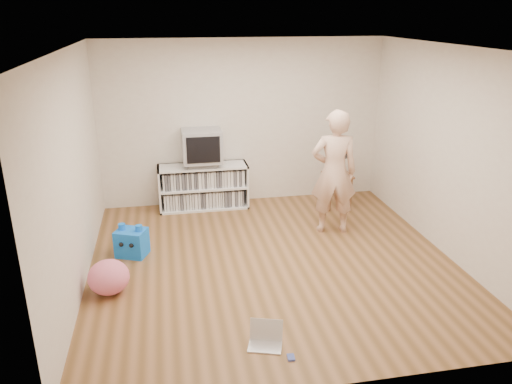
{
  "coord_description": "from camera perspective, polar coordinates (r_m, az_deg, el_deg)",
  "views": [
    {
      "loc": [
        -1.24,
        -5.46,
        2.99
      ],
      "look_at": [
        -0.14,
        0.4,
        0.8
      ],
      "focal_mm": 35.0,
      "sensor_mm": 36.0,
      "label": 1
    }
  ],
  "objects": [
    {
      "name": "ceiling",
      "position": [
        5.61,
        2.23,
        16.14
      ],
      "size": [
        4.5,
        4.5,
        0.01
      ],
      "primitive_type": "cube",
      "color": "white",
      "rests_on": "walls"
    },
    {
      "name": "table_lamp",
      "position": [
        7.86,
        9.48,
        4.75
      ],
      "size": [
        0.34,
        0.34,
        0.52
      ],
      "color": "#333333",
      "rests_on": "side_table"
    },
    {
      "name": "playing_cards",
      "position": [
        4.79,
        4.02,
        -18.33
      ],
      "size": [
        0.07,
        0.1,
        0.02
      ],
      "primitive_type": "cube",
      "rotation": [
        0.0,
        0.0,
        -0.09
      ],
      "color": "#3E4FA7",
      "rests_on": "ground"
    },
    {
      "name": "plush_blue",
      "position": [
        6.62,
        -14.02,
        -5.59
      ],
      "size": [
        0.45,
        0.41,
        0.43
      ],
      "rotation": [
        0.0,
        0.0,
        -0.39
      ],
      "color": "blue",
      "rests_on": "ground"
    },
    {
      "name": "crt_tv",
      "position": [
        7.75,
        -6.2,
        5.29
      ],
      "size": [
        0.6,
        0.53,
        0.5
      ],
      "color": "#95959A",
      "rests_on": "dvd_deck"
    },
    {
      "name": "dvd_deck",
      "position": [
        7.83,
        -6.13,
        3.28
      ],
      "size": [
        0.45,
        0.35,
        0.07
      ],
      "primitive_type": "cube",
      "color": "gray",
      "rests_on": "media_unit"
    },
    {
      "name": "walls",
      "position": [
        5.85,
        2.06,
        3.33
      ],
      "size": [
        4.52,
        4.52,
        2.6
      ],
      "color": "beige",
      "rests_on": "ground"
    },
    {
      "name": "plush_pink",
      "position": [
        5.85,
        -16.49,
        -9.32
      ],
      "size": [
        0.59,
        0.59,
        0.39
      ],
      "primitive_type": "ellipsoid",
      "rotation": [
        0.0,
        0.0,
        -0.36
      ],
      "color": "#DD6483",
      "rests_on": "ground"
    },
    {
      "name": "person",
      "position": [
        6.97,
        8.9,
        2.23
      ],
      "size": [
        0.7,
        0.52,
        1.75
      ],
      "primitive_type": "imported",
      "rotation": [
        0.0,
        0.0,
        2.98
      ],
      "color": "beige",
      "rests_on": "ground"
    },
    {
      "name": "laptop",
      "position": [
        4.93,
        1.11,
        -16.34
      ],
      "size": [
        0.37,
        0.33,
        0.22
      ],
      "rotation": [
        0.0,
        0.0,
        -0.31
      ],
      "color": "silver",
      "rests_on": "ground"
    },
    {
      "name": "ground",
      "position": [
        6.35,
        1.91,
        -7.98
      ],
      "size": [
        4.5,
        4.5,
        0.0
      ],
      "primitive_type": "plane",
      "color": "brown",
      "rests_on": "ground"
    },
    {
      "name": "side_table",
      "position": [
        8.01,
        9.26,
        1.13
      ],
      "size": [
        0.42,
        0.42,
        0.55
      ],
      "color": "brown",
      "rests_on": "ground"
    },
    {
      "name": "media_unit",
      "position": [
        7.97,
        -6.04,
        0.66
      ],
      "size": [
        1.4,
        0.45,
        0.7
      ],
      "color": "white",
      "rests_on": "ground"
    }
  ]
}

